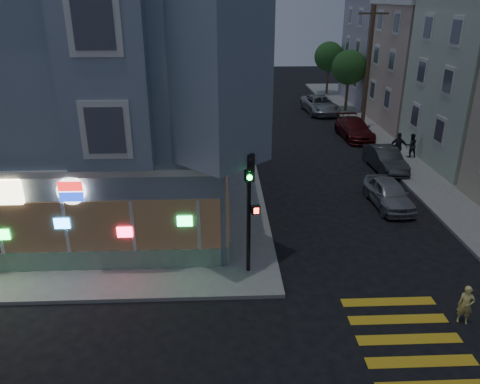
{
  "coord_description": "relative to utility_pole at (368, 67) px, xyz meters",
  "views": [
    {
      "loc": [
        0.84,
        -11.45,
        9.68
      ],
      "look_at": [
        1.58,
        5.59,
        2.53
      ],
      "focal_mm": 35.0,
      "sensor_mm": 36.0,
      "label": 1
    }
  ],
  "objects": [
    {
      "name": "utility_pole",
      "position": [
        0.0,
        0.0,
        0.0
      ],
      "size": [
        2.2,
        0.3,
        9.0
      ],
      "color": "#4C3826",
      "rests_on": "sidewalk_ne"
    },
    {
      "name": "ground",
      "position": [
        -12.0,
        -24.0,
        -4.8
      ],
      "size": [
        120.0,
        120.0,
        0.0
      ],
      "primitive_type": "plane",
      "color": "black",
      "rests_on": "ground"
    },
    {
      "name": "fire_hydrant",
      "position": [
        -0.7,
        -8.07,
        -4.18
      ],
      "size": [
        0.52,
        0.3,
        0.89
      ],
      "color": "white",
      "rests_on": "sidewalk_ne"
    },
    {
      "name": "traffic_signal",
      "position": [
        -10.17,
        -20.47,
        -1.47
      ],
      "size": [
        0.58,
        0.53,
        4.7
      ],
      "rotation": [
        0.0,
        0.0,
        0.23
      ],
      "color": "black",
      "rests_on": "sidewalk_nw"
    },
    {
      "name": "corner_building",
      "position": [
        -18.0,
        -13.02,
        1.02
      ],
      "size": [
        14.6,
        14.6,
        11.4
      ],
      "color": "gray",
      "rests_on": "sidewalk_nw"
    },
    {
      "name": "parked_car_b",
      "position": [
        -1.3,
        -9.27,
        -4.11
      ],
      "size": [
        1.66,
        4.24,
        1.38
      ],
      "primitive_type": "imported",
      "rotation": [
        0.0,
        0.0,
        0.05
      ],
      "color": "#36393B",
      "rests_on": "ground"
    },
    {
      "name": "parked_car_c",
      "position": [
        -1.3,
        -2.4,
        -4.09
      ],
      "size": [
        2.21,
        4.95,
        1.41
      ],
      "primitive_type": "imported",
      "rotation": [
        0.0,
        0.0,
        0.05
      ],
      "color": "#511216",
      "rests_on": "ground"
    },
    {
      "name": "sidewalk_nw",
      "position": [
        -25.5,
        -1.0,
        -4.72
      ],
      "size": [
        33.0,
        42.0,
        0.15
      ],
      "primitive_type": "cube",
      "color": "gray",
      "rests_on": "ground"
    },
    {
      "name": "street_tree_near",
      "position": [
        0.2,
        6.0,
        -0.86
      ],
      "size": [
        3.0,
        3.0,
        5.3
      ],
      "color": "#4C3826",
      "rests_on": "sidewalk_ne"
    },
    {
      "name": "pedestrian_b",
      "position": [
        -0.14,
        -8.11,
        -3.74
      ],
      "size": [
        1.14,
        0.72,
        1.81
      ],
      "primitive_type": "imported",
      "rotation": [
        0.0,
        0.0,
        2.86
      ],
      "color": "#27242C",
      "rests_on": "sidewalk_ne"
    },
    {
      "name": "row_house_c",
      "position": [
        7.5,
        1.0,
        -0.15
      ],
      "size": [
        12.0,
        8.6,
        9.0
      ],
      "primitive_type": "cube",
      "color": "#BEA692",
      "rests_on": "sidewalk_ne"
    },
    {
      "name": "running_child",
      "position": [
        -3.47,
        -23.51,
        -4.14
      ],
      "size": [
        0.57,
        0.48,
        1.32
      ],
      "primitive_type": "imported",
      "rotation": [
        0.0,
        0.0,
        -0.41
      ],
      "color": "#F6E67E",
      "rests_on": "ground"
    },
    {
      "name": "pedestrian_a",
      "position": [
        1.0,
        -7.34,
        -3.88
      ],
      "size": [
        0.77,
        0.61,
        1.53
      ],
      "primitive_type": "imported",
      "rotation": [
        0.0,
        0.0,
        3.19
      ],
      "color": "black",
      "rests_on": "sidewalk_ne"
    },
    {
      "name": "street_tree_far",
      "position": [
        0.2,
        14.0,
        -0.86
      ],
      "size": [
        3.0,
        3.0,
        5.3
      ],
      "color": "#4C3826",
      "rests_on": "sidewalk_ne"
    },
    {
      "name": "parked_car_a",
      "position": [
        -2.87,
        -14.47,
        -4.12
      ],
      "size": [
        1.74,
        4.01,
        1.34
      ],
      "primitive_type": "imported",
      "rotation": [
        0.0,
        0.0,
        0.04
      ],
      "color": "#9EA0A5",
      "rests_on": "ground"
    },
    {
      "name": "parked_car_d",
      "position": [
        -2.2,
        5.76,
        -4.04
      ],
      "size": [
        2.98,
        5.62,
        1.51
      ],
      "primitive_type": "imported",
      "rotation": [
        0.0,
        0.0,
        0.09
      ],
      "color": "#9BA0A5",
      "rests_on": "ground"
    },
    {
      "name": "row_house_d",
      "position": [
        7.5,
        10.0,
        0.6
      ],
      "size": [
        12.0,
        8.6,
        10.5
      ],
      "primitive_type": "cube",
      "color": "gray",
      "rests_on": "sidewalk_ne"
    }
  ]
}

